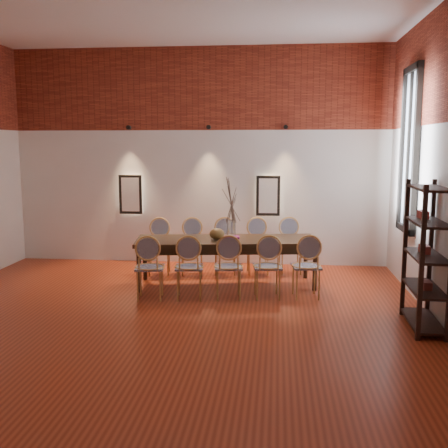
# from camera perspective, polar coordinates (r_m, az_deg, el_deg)

# --- Properties ---
(floor) EXTENTS (7.00, 7.00, 0.02)m
(floor) POSITION_cam_1_polar(r_m,az_deg,el_deg) (6.78, -7.12, -10.75)
(floor) COLOR #9A3418
(floor) RESTS_ON ground
(wall_back) EXTENTS (7.00, 0.10, 4.00)m
(wall_back) POSITION_cam_1_polar(r_m,az_deg,el_deg) (9.89, -2.72, 7.27)
(wall_back) COLOR silver
(wall_back) RESTS_ON ground
(wall_front) EXTENTS (7.00, 0.10, 4.00)m
(wall_front) POSITION_cam_1_polar(r_m,az_deg,el_deg) (3.06, -22.84, 3.59)
(wall_front) COLOR silver
(wall_front) RESTS_ON ground
(brick_band_back) EXTENTS (7.00, 0.02, 1.50)m
(brick_band_back) POSITION_cam_1_polar(r_m,az_deg,el_deg) (9.87, -2.84, 14.53)
(brick_band_back) COLOR maroon
(brick_band_back) RESTS_ON ground
(niche_left) EXTENTS (0.36, 0.06, 0.66)m
(niche_left) POSITION_cam_1_polar(r_m,az_deg,el_deg) (10.11, -10.09, 3.20)
(niche_left) COLOR #FFEAC6
(niche_left) RESTS_ON wall_back
(niche_right) EXTENTS (0.36, 0.06, 0.66)m
(niche_right) POSITION_cam_1_polar(r_m,az_deg,el_deg) (9.73, 4.83, 3.09)
(niche_right) COLOR #FFEAC6
(niche_right) RESTS_ON wall_back
(spot_fixture_left) EXTENTS (0.08, 0.10, 0.08)m
(spot_fixture_left) POSITION_cam_1_polar(r_m,az_deg,el_deg) (10.04, -10.33, 10.30)
(spot_fixture_left) COLOR black
(spot_fixture_left) RESTS_ON wall_back
(spot_fixture_mid) EXTENTS (0.08, 0.10, 0.08)m
(spot_fixture_mid) POSITION_cam_1_polar(r_m,az_deg,el_deg) (9.74, -1.68, 10.49)
(spot_fixture_mid) COLOR black
(spot_fixture_mid) RESTS_ON wall_back
(spot_fixture_right) EXTENTS (0.08, 0.10, 0.08)m
(spot_fixture_right) POSITION_cam_1_polar(r_m,az_deg,el_deg) (9.66, 6.73, 10.45)
(spot_fixture_right) COLOR black
(spot_fixture_right) RESTS_ON wall_back
(window_glass) EXTENTS (0.02, 0.78, 2.38)m
(window_glass) POSITION_cam_1_polar(r_m,az_deg,el_deg) (8.47, 19.62, 7.57)
(window_glass) COLOR silver
(window_glass) RESTS_ON wall_right
(window_frame) EXTENTS (0.08, 0.90, 2.50)m
(window_frame) POSITION_cam_1_polar(r_m,az_deg,el_deg) (8.46, 19.49, 7.58)
(window_frame) COLOR black
(window_frame) RESTS_ON wall_right
(window_mullion) EXTENTS (0.06, 0.06, 2.40)m
(window_mullion) POSITION_cam_1_polar(r_m,az_deg,el_deg) (8.46, 19.49, 7.58)
(window_mullion) COLOR black
(window_mullion) RESTS_ON wall_right
(dining_table) EXTENTS (2.96, 1.29, 0.75)m
(dining_table) POSITION_cam_1_polar(r_m,az_deg,el_deg) (8.40, 0.28, -4.15)
(dining_table) COLOR black
(dining_table) RESTS_ON floor
(chair_near_a) EXTENTS (0.49, 0.49, 0.94)m
(chair_near_a) POSITION_cam_1_polar(r_m,az_deg,el_deg) (7.70, -8.08, -4.69)
(chair_near_a) COLOR tan
(chair_near_a) RESTS_ON floor
(chair_near_b) EXTENTS (0.49, 0.49, 0.94)m
(chair_near_b) POSITION_cam_1_polar(r_m,az_deg,el_deg) (7.66, -3.81, -4.70)
(chair_near_b) COLOR tan
(chair_near_b) RESTS_ON floor
(chair_near_c) EXTENTS (0.49, 0.49, 0.94)m
(chair_near_c) POSITION_cam_1_polar(r_m,az_deg,el_deg) (7.66, 0.48, -4.68)
(chair_near_c) COLOR tan
(chair_near_c) RESTS_ON floor
(chair_near_d) EXTENTS (0.49, 0.49, 0.94)m
(chair_near_d) POSITION_cam_1_polar(r_m,az_deg,el_deg) (7.71, 4.74, -4.63)
(chair_near_d) COLOR tan
(chair_near_d) RESTS_ON floor
(chair_near_e) EXTENTS (0.49, 0.49, 0.94)m
(chair_near_e) POSITION_cam_1_polar(r_m,az_deg,el_deg) (7.79, 8.94, -4.56)
(chair_near_e) COLOR tan
(chair_near_e) RESTS_ON floor
(chair_far_a) EXTENTS (0.49, 0.49, 0.94)m
(chair_far_a) POSITION_cam_1_polar(r_m,az_deg,el_deg) (9.14, -7.08, -2.56)
(chair_far_a) COLOR tan
(chair_far_a) RESTS_ON floor
(chair_far_b) EXTENTS (0.49, 0.49, 0.94)m
(chair_far_b) POSITION_cam_1_polar(r_m,az_deg,el_deg) (9.11, -3.49, -2.55)
(chair_far_b) COLOR tan
(chair_far_b) RESTS_ON floor
(chair_far_c) EXTENTS (0.49, 0.49, 0.94)m
(chair_far_c) POSITION_cam_1_polar(r_m,az_deg,el_deg) (9.11, 0.11, -2.54)
(chair_far_c) COLOR tan
(chair_far_c) RESTS_ON floor
(chair_far_d) EXTENTS (0.49, 0.49, 0.94)m
(chair_far_d) POSITION_cam_1_polar(r_m,az_deg,el_deg) (9.14, 3.70, -2.51)
(chair_far_d) COLOR tan
(chair_far_d) RESTS_ON floor
(chair_far_e) EXTENTS (0.49, 0.49, 0.94)m
(chair_far_e) POSITION_cam_1_polar(r_m,az_deg,el_deg) (9.22, 7.24, -2.47)
(chair_far_e) COLOR tan
(chair_far_e) RESTS_ON floor
(vase) EXTENTS (0.14, 0.14, 0.30)m
(vase) POSITION_cam_1_polar(r_m,az_deg,el_deg) (8.31, 0.78, -0.61)
(vase) COLOR silver
(vase) RESTS_ON dining_table
(dried_branches) EXTENTS (0.50, 0.50, 0.70)m
(dried_branches) POSITION_cam_1_polar(r_m,az_deg,el_deg) (8.25, 0.79, 2.48)
(dried_branches) COLOR brown
(dried_branches) RESTS_ON vase
(bowl) EXTENTS (0.24, 0.24, 0.18)m
(bowl) POSITION_cam_1_polar(r_m,az_deg,el_deg) (8.26, -0.76, -1.08)
(bowl) COLOR brown
(bowl) RESTS_ON dining_table
(book) EXTENTS (0.28, 0.21, 0.03)m
(book) POSITION_cam_1_polar(r_m,az_deg,el_deg) (8.39, 0.78, -1.45)
(book) COLOR #821771
(book) RESTS_ON dining_table
(shelving_rack) EXTENTS (0.42, 1.01, 1.80)m
(shelving_rack) POSITION_cam_1_polar(r_m,az_deg,el_deg) (6.81, 21.17, -3.25)
(shelving_rack) COLOR black
(shelving_rack) RESTS_ON floor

